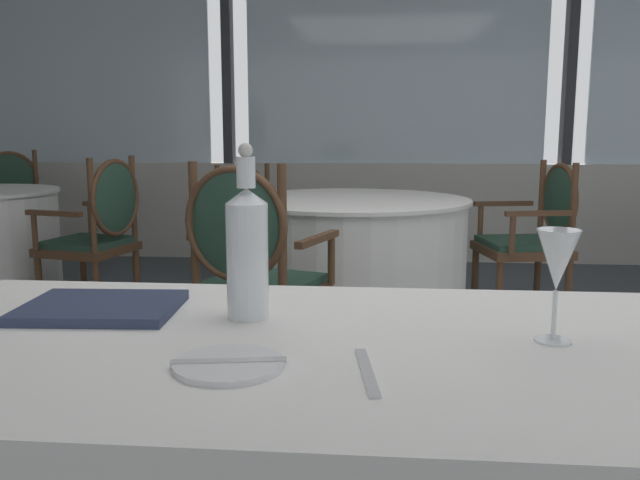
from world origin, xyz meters
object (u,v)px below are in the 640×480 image
dining_chair_1_1 (536,230)px  dining_chair_2_0 (100,227)px  wine_glass (557,263)px  dining_chair_1_2 (252,218)px  side_plate (229,364)px  water_bottle (247,249)px  dining_chair_1_0 (251,264)px  dining_chair_2_1 (8,202)px  menu_book (101,307)px

dining_chair_1_1 → dining_chair_2_0: bearing=-8.2°
wine_glass → dining_chair_1_2: (-1.19, 3.34, -0.37)m
side_plate → water_bottle: (-0.03, 0.28, 0.13)m
side_plate → dining_chair_1_1: dining_chair_1_1 is taller
wine_glass → dining_chair_2_0: dining_chair_2_0 is taller
side_plate → wine_glass: wine_glass is taller
wine_glass → dining_chair_1_1: bearing=77.4°
water_bottle → dining_chair_1_0: 1.42m
side_plate → dining_chair_1_1: 3.13m
side_plate → dining_chair_2_1: bearing=124.2°
wine_glass → dining_chair_1_0: 1.71m
menu_book → dining_chair_1_1: bearing=57.4°
water_bottle → dining_chair_1_2: 3.31m
side_plate → dining_chair_1_1: bearing=68.4°
dining_chair_1_1 → dining_chair_1_2: size_ratio=1.06×
dining_chair_1_2 → dining_chair_2_1: dining_chair_2_1 is taller
dining_chair_1_0 → dining_chair_2_1: (-2.39, 2.29, -0.01)m
dining_chair_1_1 → dining_chair_1_2: dining_chair_1_1 is taller
dining_chair_1_1 → dining_chair_1_0: bearing=30.1°
dining_chair_1_0 → dining_chair_2_1: 3.31m
dining_chair_1_0 → dining_chair_1_1: (1.44, 1.26, -0.02)m
dining_chair_2_0 → dining_chair_2_1: dining_chair_2_1 is taller
water_bottle → wine_glass: (0.56, -0.10, 0.00)m
side_plate → menu_book: bearing=138.7°
water_bottle → dining_chair_1_1: 2.89m
water_bottle → dining_chair_1_1: water_bottle is taller
wine_glass → menu_book: wine_glass is taller
side_plate → dining_chair_2_0: dining_chair_2_0 is taller
wine_glass → dining_chair_2_1: (-3.22, 3.76, -0.32)m
side_plate → dining_chair_1_1: (1.15, 2.90, -0.20)m
dining_chair_1_0 → dining_chair_1_1: 1.91m
side_plate → water_bottle: bearing=95.1°
menu_book → water_bottle: bearing=-5.0°
side_plate → dining_chair_1_0: bearing=99.9°
water_bottle → wine_glass: 0.57m
water_bottle → menu_book: 0.33m
wine_glass → menu_book: bearing=172.4°
side_plate → wine_glass: 0.58m
dining_chair_1_2 → dining_chair_2_0: 1.08m
dining_chair_1_1 → dining_chair_2_1: (-3.83, 1.04, 0.01)m
dining_chair_1_1 → dining_chair_2_1: size_ratio=0.97×
side_plate → wine_glass: size_ratio=0.87×
side_plate → dining_chair_1_2: dining_chair_1_2 is taller
menu_book → dining_chair_2_0: bearing=110.7°
side_plate → dining_chair_2_1: dining_chair_2_1 is taller
dining_chair_1_1 → dining_chair_2_1: dining_chair_2_1 is taller
side_plate → wine_glass: bearing=18.1°
water_bottle → dining_chair_2_0: size_ratio=0.35×
dining_chair_2_1 → side_plate: bearing=17.2°
dining_chair_1_2 → dining_chair_2_1: 2.08m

